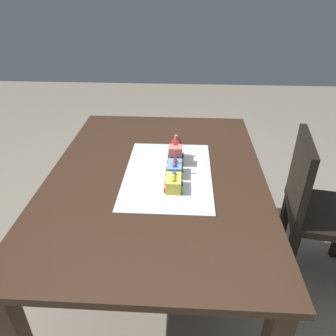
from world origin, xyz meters
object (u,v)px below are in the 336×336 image
object	(u,v)px
cake_car_caboose_sky_blue	(175,169)
cake_car_flatbed_lemon	(174,183)
chair	(315,207)
birthday_candle	(175,154)
dining_table	(157,192)
cake_locomotive	(176,152)

from	to	relation	value
cake_car_caboose_sky_blue	cake_car_flatbed_lemon	distance (m)	0.12
chair	birthday_candle	bearing A→B (deg)	109.93
dining_table	cake_car_flatbed_lemon	bearing A→B (deg)	34.41
cake_car_caboose_sky_blue	dining_table	bearing A→B (deg)	-94.30
dining_table	cake_car_caboose_sky_blue	bearing A→B (deg)	85.70
chair	cake_car_caboose_sky_blue	world-z (taller)	chair
cake_car_flatbed_lemon	cake_car_caboose_sky_blue	bearing A→B (deg)	180.00
chair	cake_car_flatbed_lemon	bearing A→B (deg)	118.72
birthday_candle	cake_car_caboose_sky_blue	bearing A→B (deg)	0.00
chair	cake_locomotive	distance (m)	0.81
chair	cake_locomotive	bearing A→B (deg)	100.57
cake_car_caboose_sky_blue	birthday_candle	world-z (taller)	birthday_candle
cake_car_caboose_sky_blue	birthday_candle	distance (m)	0.07
cake_locomotive	birthday_candle	world-z (taller)	birthday_candle
dining_table	cake_locomotive	bearing A→B (deg)	145.19
dining_table	chair	distance (m)	0.86
dining_table	cake_car_flatbed_lemon	xyz separation A→B (m)	(0.12, 0.09, 0.14)
chair	cake_car_flatbed_lemon	distance (m)	0.85
birthday_candle	dining_table	bearing A→B (deg)	-90.84
cake_car_caboose_sky_blue	birthday_candle	bearing A→B (deg)	-180.00
cake_car_flatbed_lemon	birthday_candle	world-z (taller)	birthday_candle
dining_table	chair	size ratio (longest dim) A/B	1.63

